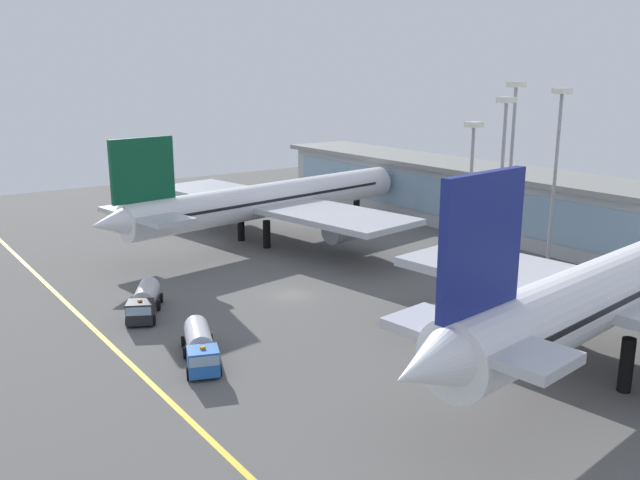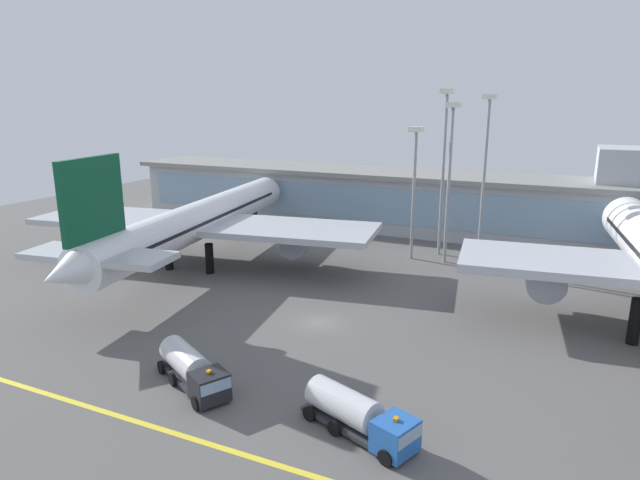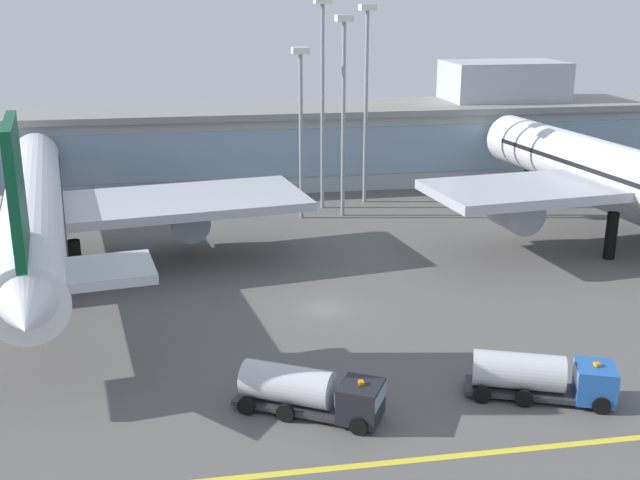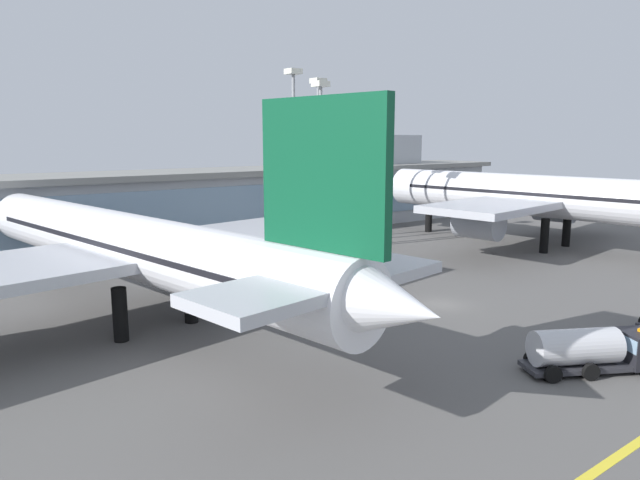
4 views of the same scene
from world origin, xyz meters
name	(u,v)px [view 2 (image 2 of 4)]	position (x,y,z in m)	size (l,w,h in m)	color
ground_plane	(320,322)	(0.00, 0.00, 0.00)	(180.00, 180.00, 0.00)	#5B5956
taxiway_centreline_stripe	(186,437)	(0.00, -22.00, 0.01)	(144.00, 0.50, 0.01)	yellow
terminal_building	(440,201)	(2.13, 44.54, 5.67)	(114.80, 14.00, 15.48)	#ADB2B7
airliner_near_left	(199,221)	(-23.80, 11.88, 6.21)	(50.00, 57.88, 17.06)	black
fuel_tanker_truck	(361,416)	(10.86, -16.79, 1.51)	(9.32, 5.59, 2.90)	black
baggage_tug_near	(193,370)	(-3.64, -16.24, 1.51)	(9.09, 6.52, 2.90)	black
apron_light_mast_west	(415,171)	(2.18, 27.01, 12.78)	(1.80, 1.80, 18.86)	gray
apron_light_mast_centre	(444,149)	(5.29, 31.02, 15.62)	(1.80, 1.80, 23.91)	gray
apron_light_mast_east	(486,152)	(10.82, 32.86, 15.21)	(1.80, 1.80, 23.18)	gray
apron_light_mast_far_east	(450,159)	(6.97, 27.26, 14.63)	(1.80, 1.80, 22.13)	gray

